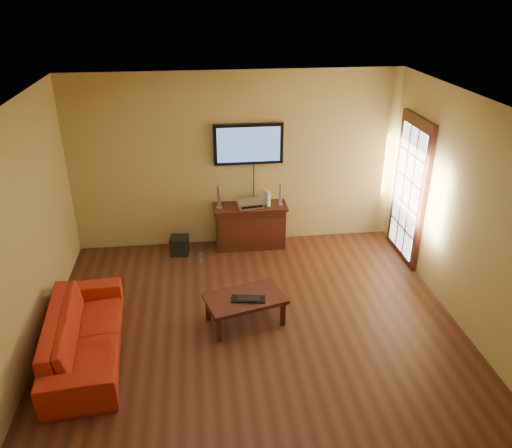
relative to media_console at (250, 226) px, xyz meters
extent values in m
plane|color=#3C1E10|center=(-0.18, -2.27, -0.35)|extent=(5.00, 5.00, 0.00)
plane|color=tan|center=(-0.18, 0.23, 1.00)|extent=(5.00, 0.00, 5.00)
plane|color=tan|center=(-2.68, -2.27, 1.00)|extent=(0.00, 5.00, 5.00)
plane|color=tan|center=(2.32, -2.27, 1.00)|extent=(0.00, 5.00, 5.00)
plane|color=white|center=(-0.18, -2.27, 2.35)|extent=(5.00, 5.00, 0.00)
cube|color=#33130B|center=(2.28, -0.57, 0.70)|extent=(0.06, 1.02, 2.22)
cube|color=white|center=(2.24, -0.57, 0.70)|extent=(0.01, 0.79, 1.89)
cube|color=#33130B|center=(0.00, 0.01, -0.02)|extent=(1.07, 0.40, 0.65)
cube|color=black|center=(0.00, -0.20, 0.01)|extent=(0.99, 0.02, 0.39)
cube|color=#33130B|center=(0.00, 0.01, 0.32)|extent=(1.14, 0.43, 0.04)
cube|color=black|center=(0.00, 0.18, 1.28)|extent=(1.05, 0.07, 0.62)
cube|color=#4065A8|center=(0.00, 0.14, 1.28)|extent=(0.94, 0.01, 0.53)
cube|color=#33130B|center=(-0.29, -1.97, 0.00)|extent=(1.05, 0.79, 0.05)
cube|color=#33130B|center=(-0.63, -2.29, -0.19)|extent=(0.06, 0.06, 0.32)
cube|color=#33130B|center=(0.16, -2.08, -0.19)|extent=(0.06, 0.06, 0.32)
cube|color=#33130B|center=(-0.74, -1.87, -0.19)|extent=(0.06, 0.06, 0.32)
cube|color=#33130B|center=(0.05, -1.65, -0.19)|extent=(0.06, 0.06, 0.32)
imported|color=#B42814|center=(-2.13, -2.34, 0.03)|extent=(0.73, 1.97, 0.75)
cylinder|color=silver|center=(-0.48, -0.01, 0.35)|extent=(0.10, 0.10, 0.01)
cylinder|color=silver|center=(-0.48, -0.01, 0.53)|extent=(0.05, 0.05, 0.34)
cylinder|color=silver|center=(0.47, 0.00, 0.35)|extent=(0.09, 0.09, 0.01)
cylinder|color=silver|center=(0.47, 0.00, 0.51)|extent=(0.05, 0.05, 0.31)
cube|color=silver|center=(0.00, -0.01, 0.39)|extent=(0.42, 0.33, 0.09)
cube|color=white|center=(0.26, 0.01, 0.46)|extent=(0.10, 0.18, 0.23)
cube|color=black|center=(-1.12, -0.11, -0.21)|extent=(0.30, 0.30, 0.28)
cylinder|color=white|center=(-0.80, -0.49, -0.27)|extent=(0.07, 0.07, 0.17)
sphere|color=white|center=(-0.80, -0.49, -0.17)|extent=(0.03, 0.03, 0.03)
cube|color=black|center=(-0.26, -2.04, 0.03)|extent=(0.43, 0.22, 0.02)
cube|color=black|center=(-0.26, -2.04, 0.04)|extent=(0.28, 0.15, 0.01)
camera|label=1|loc=(-0.78, -7.00, 3.46)|focal=35.00mm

